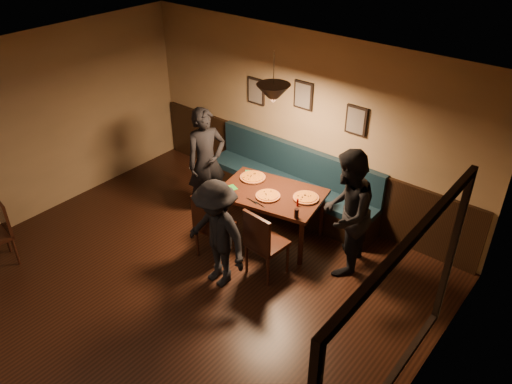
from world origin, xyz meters
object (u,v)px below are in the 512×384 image
dining_table (271,215)px  tabasco_bottle (298,202)px  chair_near_left (215,224)px  diner_front (217,235)px  booth_bench (290,181)px  chair_near_right (267,242)px  diner_left (206,162)px  diner_right (346,213)px  soda_glass (296,213)px

dining_table → tabasco_bottle: tabasco_bottle is taller
chair_near_left → diner_front: bearing=-51.2°
booth_bench → chair_near_right: bearing=-64.6°
diner_front → booth_bench: bearing=104.3°
diner_left → tabasco_bottle: size_ratio=13.55×
booth_bench → diner_right: diner_right is taller
diner_left → tabasco_bottle: 1.70m
booth_bench → diner_front: (0.30, -2.01, 0.26)m
diner_left → soda_glass: size_ratio=13.23×
diner_front → chair_near_left: bearing=141.2°
booth_bench → tabasco_bottle: 1.17m
chair_near_right → diner_left: (-1.67, 0.61, 0.36)m
chair_near_right → diner_right: bearing=50.5°
booth_bench → diner_front: size_ratio=1.97×
diner_left → diner_front: bearing=-111.2°
chair_near_right → tabasco_bottle: (0.03, 0.62, 0.33)m
dining_table → chair_near_left: size_ratio=1.44×
chair_near_right → booth_bench: bearing=120.3°
dining_table → diner_front: size_ratio=0.95×
chair_near_left → chair_near_right: chair_near_right is taller
diner_left → diner_front: size_ratio=1.15×
chair_near_left → booth_bench: bearing=79.2°
dining_table → soda_glass: soda_glass is taller
booth_bench → dining_table: bearing=-73.0°
booth_bench → tabasco_bottle: (0.73, -0.85, 0.34)m
soda_glass → tabasco_bottle: (-0.15, 0.24, -0.00)m
chair_near_right → soda_glass: bearing=69.9°
booth_bench → diner_right: (1.42, -0.74, 0.39)m
booth_bench → chair_near_right: chair_near_right is taller
booth_bench → tabasco_bottle: bearing=-49.3°
soda_glass → dining_table: bearing=155.5°
soda_glass → diner_front: bearing=-122.0°
dining_table → soda_glass: bearing=-35.8°
diner_left → diner_right: size_ratio=0.98×
diner_right → diner_left: bearing=-102.1°
diner_left → soda_glass: bearing=-76.0°
dining_table → diner_front: diner_front is taller
tabasco_bottle → booth_bench: bearing=130.7°
chair_near_right → diner_right: 1.09m
diner_right → diner_front: size_ratio=1.17×
booth_bench → chair_near_left: size_ratio=2.98×
tabasco_bottle → chair_near_left: bearing=-138.5°
diner_right → booth_bench: bearing=-132.5°
diner_right → soda_glass: bearing=-72.2°
chair_near_left → diner_right: 1.80m
diner_front → soda_glass: 1.09m
diner_right → soda_glass: 0.64m
diner_right → diner_front: diner_right is taller
diner_front → tabasco_bottle: (0.43, 1.16, 0.08)m
soda_glass → booth_bench: bearing=129.0°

